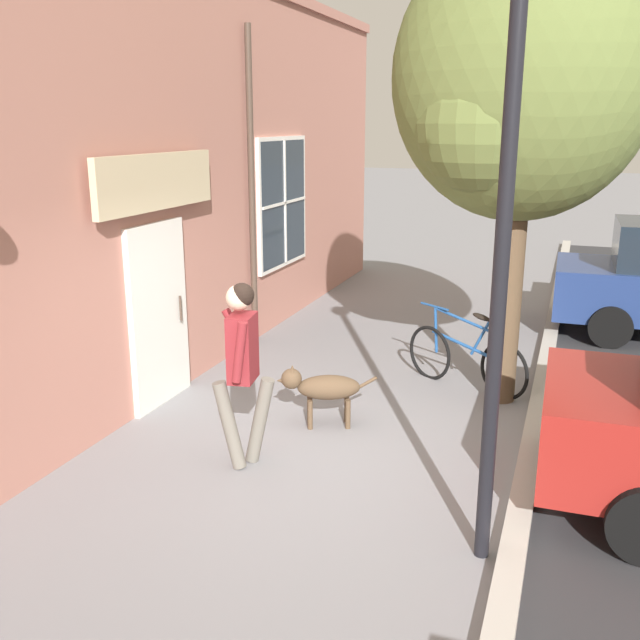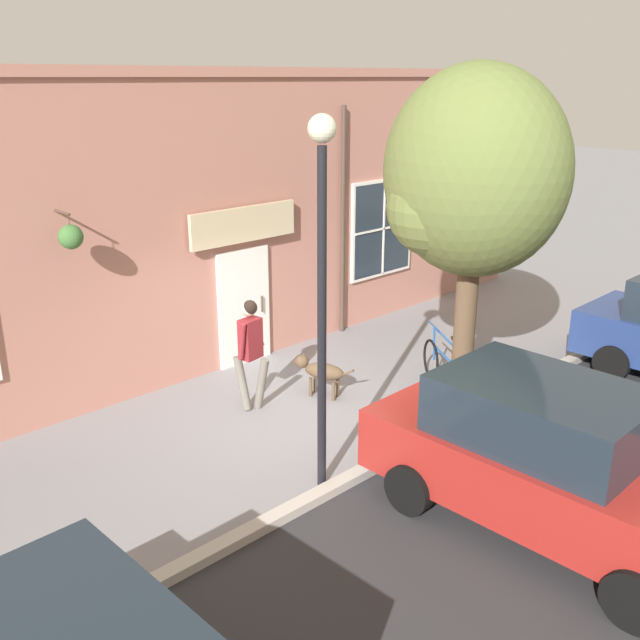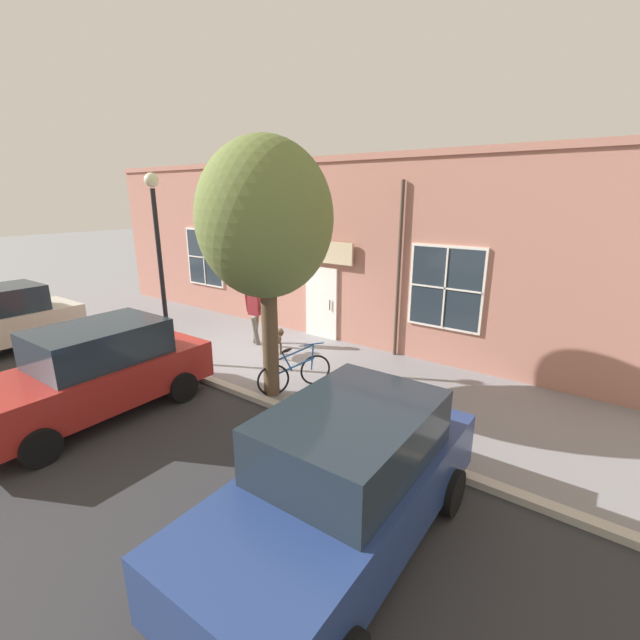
{
  "view_description": "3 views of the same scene",
  "coord_description": "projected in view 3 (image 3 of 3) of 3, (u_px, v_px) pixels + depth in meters",
  "views": [
    {
      "loc": [
        2.23,
        -6.04,
        3.16
      ],
      "look_at": [
        0.14,
        -0.28,
        1.46
      ],
      "focal_mm": 40.0,
      "sensor_mm": 36.0,
      "label": 1
    },
    {
      "loc": [
        7.48,
        -6.68,
        4.94
      ],
      "look_at": [
        -0.57,
        1.04,
        1.12
      ],
      "focal_mm": 40.0,
      "sensor_mm": 36.0,
      "label": 2
    },
    {
      "loc": [
        7.66,
        7.9,
        4.07
      ],
      "look_at": [
        -1.35,
        1.25,
        0.81
      ],
      "focal_mm": 24.0,
      "sensor_mm": 36.0,
      "label": 3
    }
  ],
  "objects": [
    {
      "name": "parked_car_mid_block",
      "position": [
        94.0,
        372.0,
        8.05
      ],
      "size": [
        4.33,
        2.0,
        1.75
      ],
      "color": "maroon",
      "rests_on": "ground_plane"
    },
    {
      "name": "curb_and_road",
      "position": [
        0.0,
        451.0,
        7.04
      ],
      "size": [
        10.1,
        28.0,
        0.12
      ],
      "color": "#B2ADA3",
      "rests_on": "ground_plane"
    },
    {
      "name": "ground_plane",
      "position": [
        253.0,
        352.0,
        11.56
      ],
      "size": [
        90.0,
        90.0,
        0.0
      ],
      "primitive_type": "plane",
      "color": "gray"
    },
    {
      "name": "pedestrian_walking",
      "position": [
        255.0,
        307.0,
        11.93
      ],
      "size": [
        0.58,
        0.55,
        1.79
      ],
      "color": "#6B665B",
      "rests_on": "ground_plane"
    },
    {
      "name": "storefront_facade",
      "position": [
        306.0,
        249.0,
        12.65
      ],
      "size": [
        0.95,
        18.0,
        5.09
      ],
      "color": "#B27566",
      "rests_on": "ground_plane"
    },
    {
      "name": "leaning_bicycle",
      "position": [
        295.0,
        373.0,
        9.26
      ],
      "size": [
        1.58,
        0.8,
        1.01
      ],
      "color": "black",
      "rests_on": "ground_plane"
    },
    {
      "name": "street_lamp",
      "position": [
        158.0,
        243.0,
        10.01
      ],
      "size": [
        0.32,
        0.32,
        4.57
      ],
      "color": "black",
      "rests_on": "ground_plane"
    },
    {
      "name": "street_tree_by_curb",
      "position": [
        265.0,
        224.0,
        8.23
      ],
      "size": [
        2.77,
        2.49,
        5.16
      ],
      "color": "brown",
      "rests_on": "ground_plane"
    },
    {
      "name": "dog_on_leash",
      "position": [
        276.0,
        340.0,
        11.18
      ],
      "size": [
        1.02,
        0.53,
        0.68
      ],
      "color": "brown",
      "rests_on": "ground_plane"
    },
    {
      "name": "parked_car_far_end",
      "position": [
        344.0,
        481.0,
        4.97
      ],
      "size": [
        4.33,
        2.0,
        1.75
      ],
      "color": "navy",
      "rests_on": "ground_plane"
    }
  ]
}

